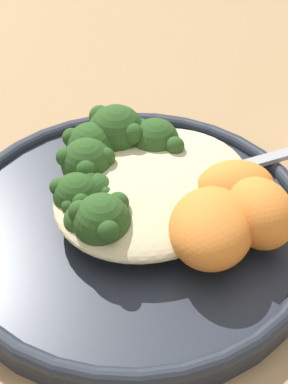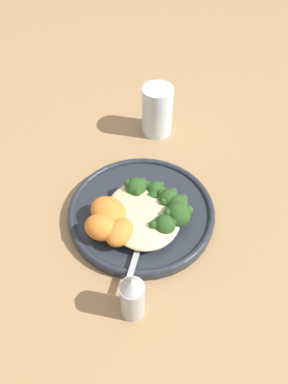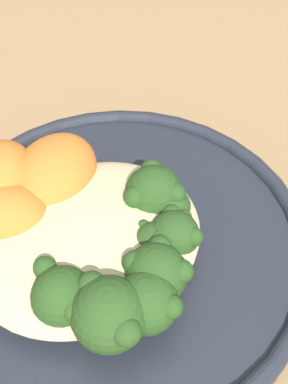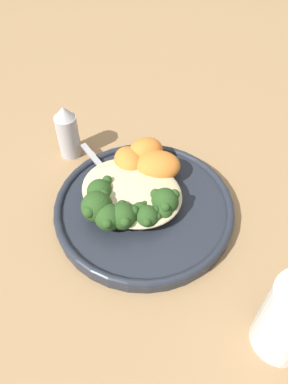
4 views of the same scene
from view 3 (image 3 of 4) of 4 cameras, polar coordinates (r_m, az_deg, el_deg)
name	(u,v)px [view 3 (image 3 of 4)]	position (r m, az deg, el deg)	size (l,w,h in m)	color
ground_plane	(112,273)	(0.36, -3.43, -8.64)	(4.00, 4.00, 0.00)	#9E7A51
plate	(119,246)	(0.36, -2.72, -5.73)	(0.26, 0.26, 0.02)	#232833
quinoa_mound	(88,241)	(0.34, -5.96, -5.17)	(0.15, 0.13, 0.02)	beige
broccoli_stalk_0	(63,290)	(0.31, -8.62, -10.27)	(0.06, 0.08, 0.04)	#8EB25B
broccoli_stalk_1	(104,305)	(0.30, -4.28, -11.97)	(0.04, 0.12, 0.04)	#8EB25B
broccoli_stalk_2	(124,284)	(0.31, -2.14, -9.75)	(0.04, 0.12, 0.04)	#8EB25B
broccoli_stalk_3	(133,263)	(0.32, -1.23, -7.62)	(0.06, 0.11, 0.04)	#8EB25B
broccoli_stalk_4	(123,241)	(0.33, -2.29, -5.20)	(0.08, 0.08, 0.03)	#8EB25B
broccoli_stalk_5	(145,235)	(0.33, 0.07, -4.65)	(0.09, 0.08, 0.03)	#8EB25B
broccoli_stalk_6	(142,219)	(0.34, -0.26, -2.87)	(0.11, 0.06, 0.03)	#8EB25B
broccoli_stalk_7	(142,199)	(0.35, -0.19, -0.75)	(0.09, 0.04, 0.04)	#8EB25B
sweet_potato_chunk_0	(6,214)	(0.35, -14.51, -2.27)	(0.05, 0.04, 0.03)	orange
sweet_potato_chunk_1	(56,171)	(0.37, -9.38, 2.20)	(0.07, 0.05, 0.04)	orange
sweet_potato_chunk_2	(3,175)	(0.37, -14.78, 1.72)	(0.05, 0.04, 0.04)	orange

